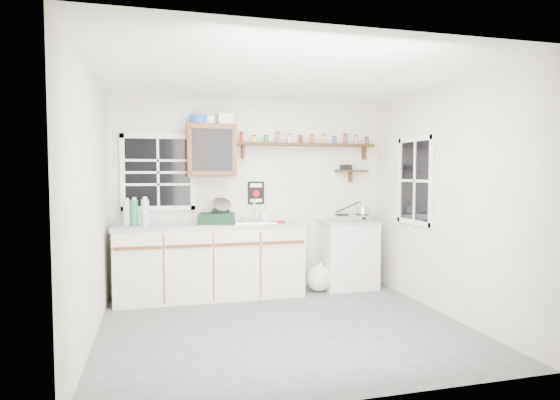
# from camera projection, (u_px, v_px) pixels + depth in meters

# --- Properties ---
(room) EXTENTS (3.64, 3.24, 2.54)m
(room) POSITION_uv_depth(u_px,v_px,m) (284.00, 203.00, 4.64)
(room) COLOR #47484A
(room) RESTS_ON ground
(main_cabinet) EXTENTS (2.31, 0.63, 0.92)m
(main_cabinet) POSITION_uv_depth(u_px,v_px,m) (211.00, 260.00, 5.79)
(main_cabinet) COLOR beige
(main_cabinet) RESTS_ON floor
(right_cabinet) EXTENTS (0.73, 0.57, 0.91)m
(right_cabinet) POSITION_uv_depth(u_px,v_px,m) (348.00, 254.00, 6.28)
(right_cabinet) COLOR silver
(right_cabinet) RESTS_ON floor
(sink) EXTENTS (0.52, 0.44, 0.29)m
(sink) POSITION_uv_depth(u_px,v_px,m) (253.00, 221.00, 5.90)
(sink) COLOR silver
(sink) RESTS_ON main_cabinet
(upper_cabinet) EXTENTS (0.60, 0.32, 0.65)m
(upper_cabinet) POSITION_uv_depth(u_px,v_px,m) (211.00, 151.00, 5.85)
(upper_cabinet) COLOR #5B3616
(upper_cabinet) RESTS_ON wall_back
(upper_cabinet_clutter) EXTENTS (0.53, 0.24, 0.14)m
(upper_cabinet_clutter) POSITION_uv_depth(u_px,v_px,m) (209.00, 120.00, 5.83)
(upper_cabinet_clutter) COLOR #1B50B1
(upper_cabinet_clutter) RESTS_ON upper_cabinet
(spice_shelf) EXTENTS (1.91, 0.18, 0.35)m
(spice_shelf) POSITION_uv_depth(u_px,v_px,m) (307.00, 144.00, 6.24)
(spice_shelf) COLOR black
(spice_shelf) RESTS_ON wall_back
(secondary_shelf) EXTENTS (0.45, 0.16, 0.24)m
(secondary_shelf) POSITION_uv_depth(u_px,v_px,m) (350.00, 170.00, 6.43)
(secondary_shelf) COLOR black
(secondary_shelf) RESTS_ON wall_back
(warning_sign) EXTENTS (0.22, 0.02, 0.30)m
(warning_sign) POSITION_uv_depth(u_px,v_px,m) (256.00, 193.00, 6.18)
(warning_sign) COLOR black
(warning_sign) RESTS_ON wall_back
(window_back) EXTENTS (0.93, 0.03, 0.98)m
(window_back) POSITION_uv_depth(u_px,v_px,m) (158.00, 172.00, 5.84)
(window_back) COLOR black
(window_back) RESTS_ON wall_back
(window_right) EXTENTS (0.03, 0.78, 1.08)m
(window_right) POSITION_uv_depth(u_px,v_px,m) (415.00, 181.00, 5.61)
(window_right) COLOR black
(window_right) RESTS_ON wall_back
(water_bottles) EXTENTS (0.30, 0.17, 0.34)m
(water_bottles) POSITION_uv_depth(u_px,v_px,m) (136.00, 212.00, 5.54)
(water_bottles) COLOR #AFC1CD
(water_bottles) RESTS_ON main_cabinet
(dish_rack) EXTENTS (0.49, 0.41, 0.32)m
(dish_rack) POSITION_uv_depth(u_px,v_px,m) (218.00, 215.00, 5.77)
(dish_rack) COLOR black
(dish_rack) RESTS_ON main_cabinet
(soap_bottle) EXTENTS (0.09, 0.09, 0.18)m
(soap_bottle) POSITION_uv_depth(u_px,v_px,m) (265.00, 214.00, 6.12)
(soap_bottle) COLOR white
(soap_bottle) RESTS_ON main_cabinet
(rag) EXTENTS (0.17, 0.15, 0.02)m
(rag) POSITION_uv_depth(u_px,v_px,m) (278.00, 222.00, 5.84)
(rag) COLOR maroon
(rag) RESTS_ON main_cabinet
(hotplate) EXTENTS (0.63, 0.39, 0.09)m
(hotplate) POSITION_uv_depth(u_px,v_px,m) (352.00, 217.00, 6.24)
(hotplate) COLOR silver
(hotplate) RESTS_ON right_cabinet
(saucepan) EXTENTS (0.42, 0.25, 0.18)m
(saucepan) POSITION_uv_depth(u_px,v_px,m) (362.00, 210.00, 6.28)
(saucepan) COLOR silver
(saucepan) RESTS_ON hotplate
(trash_bag) EXTENTS (0.37, 0.34, 0.42)m
(trash_bag) POSITION_uv_depth(u_px,v_px,m) (319.00, 278.00, 6.07)
(trash_bag) COLOR silver
(trash_bag) RESTS_ON floor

